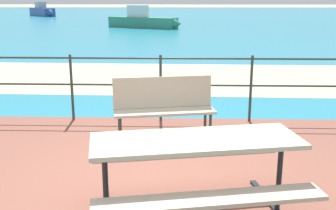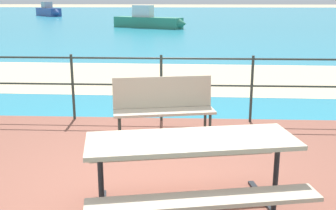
{
  "view_description": "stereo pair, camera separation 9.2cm",
  "coord_description": "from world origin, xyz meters",
  "px_view_note": "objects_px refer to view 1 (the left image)",
  "views": [
    {
      "loc": [
        0.35,
        -4.14,
        2.06
      ],
      "look_at": [
        0.14,
        1.81,
        0.5
      ],
      "focal_mm": 44.03,
      "sensor_mm": 36.0,
      "label": 1
    },
    {
      "loc": [
        0.44,
        -4.14,
        2.06
      ],
      "look_at": [
        0.14,
        1.81,
        0.5
      ],
      "focal_mm": 44.03,
      "sensor_mm": 36.0,
      "label": 2
    }
  ],
  "objects_px": {
    "picnic_table": "(196,159)",
    "boat_near": "(42,11)",
    "park_bench": "(164,103)",
    "boat_mid": "(143,21)"
  },
  "relations": [
    {
      "from": "park_bench",
      "to": "picnic_table",
      "type": "bearing_deg",
      "value": -91.36
    },
    {
      "from": "park_bench",
      "to": "boat_mid",
      "type": "relative_size",
      "value": 0.28
    },
    {
      "from": "picnic_table",
      "to": "boat_near",
      "type": "xyz_separation_m",
      "value": [
        -15.82,
        43.19,
        -0.12
      ]
    },
    {
      "from": "park_bench",
      "to": "boat_mid",
      "type": "distance_m",
      "value": 23.18
    },
    {
      "from": "picnic_table",
      "to": "boat_mid",
      "type": "distance_m",
      "value": 25.49
    },
    {
      "from": "boat_near",
      "to": "boat_mid",
      "type": "distance_m",
      "value": 22.08
    },
    {
      "from": "park_bench",
      "to": "boat_near",
      "type": "xyz_separation_m",
      "value": [
        -15.43,
        40.91,
        -0.04
      ]
    },
    {
      "from": "picnic_table",
      "to": "boat_mid",
      "type": "relative_size",
      "value": 0.39
    },
    {
      "from": "picnic_table",
      "to": "park_bench",
      "type": "height_order",
      "value": "park_bench"
    },
    {
      "from": "picnic_table",
      "to": "boat_near",
      "type": "distance_m",
      "value": 46.0
    }
  ]
}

